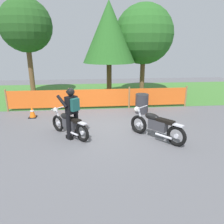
# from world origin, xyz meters

# --- Properties ---
(ground) EXTENTS (24.00, 24.00, 0.02)m
(ground) POSITION_xyz_m (0.00, 0.00, -0.01)
(ground) COLOR #5B5B60
(grass_verge) EXTENTS (24.00, 6.97, 0.01)m
(grass_verge) POSITION_xyz_m (0.00, 5.97, 0.01)
(grass_verge) COLOR #427A33
(grass_verge) RESTS_ON ground
(barrier_fence) EXTENTS (8.70, 0.08, 1.05)m
(barrier_fence) POSITION_xyz_m (-0.00, 2.48, 0.54)
(barrier_fence) COLOR olive
(barrier_fence) RESTS_ON ground
(tree_leftmost) EXTENTS (2.83, 2.83, 5.39)m
(tree_leftmost) POSITION_xyz_m (-3.81, 5.28, 3.95)
(tree_leftmost) COLOR brown
(tree_leftmost) RESTS_ON ground
(tree_near_left) EXTENTS (2.87, 2.87, 5.23)m
(tree_near_left) POSITION_xyz_m (0.64, 4.60, 3.62)
(tree_near_left) COLOR brown
(tree_near_left) RESTS_ON ground
(tree_near_right) EXTENTS (3.40, 3.40, 5.26)m
(tree_near_right) POSITION_xyz_m (2.74, 5.33, 3.55)
(tree_near_right) COLOR brown
(tree_near_right) RESTS_ON ground
(motorcycle_lead) EXTENTS (1.38, 1.47, 0.90)m
(motorcycle_lead) POSITION_xyz_m (-1.18, -0.64, 0.44)
(motorcycle_lead) COLOR black
(motorcycle_lead) RESTS_ON ground
(motorcycle_trailing) EXTENTS (1.44, 1.66, 0.99)m
(motorcycle_trailing) POSITION_xyz_m (1.67, -1.18, 0.48)
(motorcycle_trailing) COLOR black
(motorcycle_trailing) RESTS_ON ground
(rider_lead) EXTENTS (0.76, 0.77, 1.69)m
(rider_lead) POSITION_xyz_m (-1.04, -0.80, 0.95)
(rider_lead) COLOR black
(rider_lead) RESTS_ON ground
(traffic_cone) EXTENTS (0.32, 0.32, 0.53)m
(traffic_cone) POSITION_xyz_m (-2.93, 1.46, 0.26)
(traffic_cone) COLOR black
(traffic_cone) RESTS_ON ground
(spare_drum) EXTENTS (0.58, 0.58, 0.88)m
(spare_drum) POSITION_xyz_m (1.87, 1.64, 0.44)
(spare_drum) COLOR #2D2D33
(spare_drum) RESTS_ON ground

